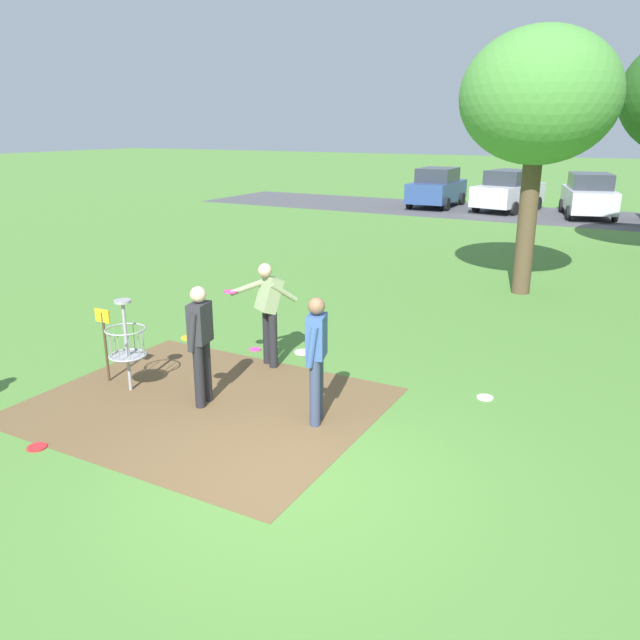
% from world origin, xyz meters
% --- Properties ---
extents(ground_plane, '(160.00, 160.00, 0.00)m').
position_xyz_m(ground_plane, '(0.00, 0.00, 0.00)').
color(ground_plane, '#518438').
extents(dirt_tee_pad, '(4.68, 3.81, 0.01)m').
position_xyz_m(dirt_tee_pad, '(-2.10, 1.10, 0.00)').
color(dirt_tee_pad, brown).
rests_on(dirt_tee_pad, ground).
extents(disc_golf_basket, '(0.98, 0.58, 1.39)m').
position_xyz_m(disc_golf_basket, '(-3.45, 1.01, 0.75)').
color(disc_golf_basket, '#9E9EA3').
rests_on(disc_golf_basket, ground).
extents(player_foreground_watching, '(0.44, 0.50, 1.71)m').
position_xyz_m(player_foreground_watching, '(-0.45, 1.40, 0.97)').
color(player_foreground_watching, '#384260').
rests_on(player_foreground_watching, ground).
extents(player_waiting_left, '(0.94, 0.82, 1.71)m').
position_xyz_m(player_waiting_left, '(-2.12, 2.85, 0.99)').
color(player_waiting_left, '#232328').
rests_on(player_waiting_left, ground).
extents(player_waiting_right, '(0.43, 0.49, 1.71)m').
position_xyz_m(player_waiting_right, '(-2.12, 1.14, 0.97)').
color(player_waiting_right, '#232328').
rests_on(player_waiting_right, ground).
extents(frisbee_by_tee, '(0.23, 0.23, 0.02)m').
position_xyz_m(frisbee_by_tee, '(1.33, 3.23, 0.01)').
color(frisbee_by_tee, white).
rests_on(frisbee_by_tee, ground).
extents(frisbee_mid_grass, '(0.23, 0.23, 0.02)m').
position_xyz_m(frisbee_mid_grass, '(-3.10, -0.86, 0.01)').
color(frisbee_mid_grass, red).
rests_on(frisbee_mid_grass, ground).
extents(frisbee_far_left, '(0.21, 0.21, 0.02)m').
position_xyz_m(frisbee_far_left, '(-2.75, 3.34, 0.01)').
color(frisbee_far_left, '#E53D99').
rests_on(frisbee_far_left, ground).
extents(tree_near_right, '(3.40, 3.40, 5.81)m').
position_xyz_m(tree_near_right, '(0.51, 9.62, 4.33)').
color(tree_near_right, brown).
rests_on(tree_near_right, ground).
extents(parking_lot_strip, '(36.00, 6.00, 0.01)m').
position_xyz_m(parking_lot_strip, '(0.00, 23.80, 0.00)').
color(parking_lot_strip, '#4C4C51').
rests_on(parking_lot_strip, ground).
extents(parked_car_leftmost, '(2.04, 4.24, 1.84)m').
position_xyz_m(parked_car_leftmost, '(-6.55, 24.51, 0.92)').
color(parked_car_leftmost, '#2D4784').
rests_on(parked_car_leftmost, ground).
extents(parked_car_center_left, '(2.61, 4.48, 1.84)m').
position_xyz_m(parked_car_center_left, '(-3.16, 24.57, 0.92)').
color(parked_car_center_left, silver).
rests_on(parked_car_center_left, ground).
extents(parked_car_center_right, '(2.78, 4.51, 1.84)m').
position_xyz_m(parked_car_center_right, '(0.30, 24.19, 0.92)').
color(parked_car_center_right, silver).
rests_on(parked_car_center_right, ground).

